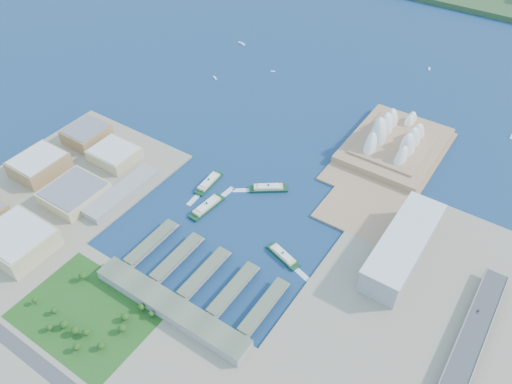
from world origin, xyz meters
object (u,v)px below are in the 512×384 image
Objects in this scene: ferry_c at (207,205)px; car_c at (478,311)px; ferry_b at (268,187)px; toaster_building at (403,247)px; ferry_a at (209,181)px; ferry_d at (283,254)px; opera_house at (398,132)px.

car_c reaches higher than ferry_c.
ferry_c is (-48.50, -77.53, 0.33)m from ferry_b.
toaster_building reaches higher than ferry_a.
ferry_a is (-277.14, -23.52, -15.39)m from toaster_building.
ferry_c is at bearing 100.07° from ferry_d.
ferry_c is at bearing -121.11° from opera_house.
ferry_d is at bearing -169.28° from car_c.
ferry_b is at bearing 57.95° from ferry_d.
opera_house reaches higher than ferry_c.
opera_house is 3.13× the size of ferry_c.
ferry_d is 10.06× the size of car_c.
ferry_b is at bearing 22.39° from ferry_a.
ferry_d is (81.15, -92.69, -0.44)m from ferry_b.
opera_house is at bearing 46.39° from ferry_a.
ferry_a is at bearing -175.15° from toaster_building.
car_c is (220.47, 41.74, 10.90)m from ferry_d.
opera_house is 3.33× the size of ferry_a.
ferry_c is at bearing -165.67° from toaster_building.
toaster_building reaches higher than car_c.
ferry_d is (157.67, -55.28, -0.44)m from ferry_a.
car_c is (378.14, -13.54, 10.45)m from ferry_a.
ferry_b reaches higher than ferry_d.
ferry_a is at bearing -99.89° from ferry_b.
ferry_a is at bearing 177.95° from car_c.
ferry_a is (-187.14, -223.52, -26.89)m from opera_house.
ferry_d is at bearing 178.62° from ferry_c.
ferry_b is 91.45m from ferry_c.
opera_house reaches higher than ferry_a.
ferry_b is at bearing -120.73° from opera_house.
car_c is (350.12, 26.58, 10.12)m from ferry_c.
toaster_building is at bearing 50.09° from ferry_b.
ferry_d is at bearing -22.99° from ferry_a.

